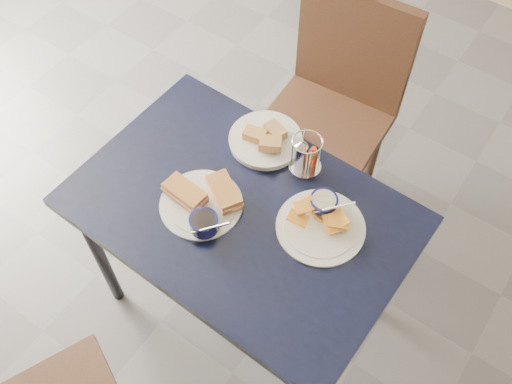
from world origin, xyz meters
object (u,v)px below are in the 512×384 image
Objects in this scene: dining_table at (242,221)px; condiment_caddy at (305,155)px; sandwich_plate at (203,202)px; chair_far at (337,98)px; bread_basket at (266,140)px; plantain_plate at (321,218)px.

condiment_caddy is at bearing 74.46° from dining_table.
condiment_caddy is (0.17, 0.32, 0.03)m from sandwich_plate.
chair_far is 7.42× the size of condiment_caddy.
sandwich_plate is 0.33m from bread_basket.
sandwich_plate reaches higher than bread_basket.
chair_far reaches higher than dining_table.
chair_far is at bearing 105.31° from condiment_caddy.
dining_table is 0.30m from condiment_caddy.
chair_far reaches higher than plantain_plate.
bread_basket is (0.01, 0.33, -0.01)m from sandwich_plate.
sandwich_plate and plantain_plate have the same top height.
bread_basket is at bearing 108.32° from dining_table.
condiment_caddy is at bearing 136.31° from plantain_plate.
sandwich_plate is 1.20× the size of bread_basket.
condiment_caddy is (0.16, -0.01, 0.04)m from bread_basket.
chair_far is 4.05× the size of bread_basket.
dining_table is at bearing -85.32° from chair_far.
chair_far is at bearing 86.79° from bread_basket.
chair_far is 0.55m from condiment_caddy.
condiment_caddy reaches higher than plantain_plate.
condiment_caddy is at bearing 61.64° from sandwich_plate.
dining_table is at bearing -105.54° from condiment_caddy.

